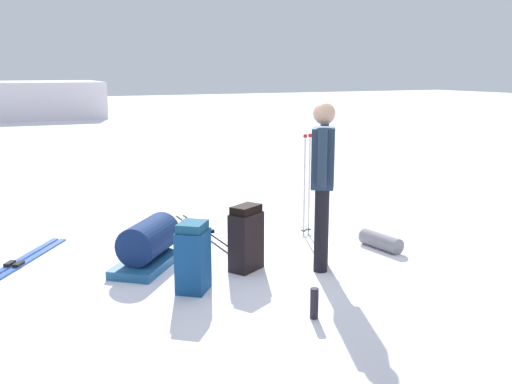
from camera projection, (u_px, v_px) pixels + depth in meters
The scene contains 10 objects.
ground_plane at pixel (256, 253), 6.57m from camera, with size 80.00×80.00×0.00m, color white.
skier_standing at pixel (323, 177), 5.90m from camera, with size 0.37×0.48×1.70m.
ski_pair_near at pixel (206, 232), 7.38m from camera, with size 0.20×1.96×0.05m.
ski_pair_far at pixel (14, 266), 6.12m from camera, with size 1.28×1.73×0.05m.
backpack_large_dark at pixel (246, 239), 5.97m from camera, with size 0.41×0.35×0.68m.
backpack_bright at pixel (193, 258), 5.40m from camera, with size 0.40×0.41×0.65m.
ski_poles_planted_near at pixel (307, 179), 7.17m from camera, with size 0.15×0.10×1.26m.
gear_sled at pixel (149, 245), 6.13m from camera, with size 1.03×1.10×0.49m.
sleeping_mat_rolled at pixel (381, 241), 6.72m from camera, with size 0.18×0.18×0.55m, color gray.
thermos_bottle at pixel (314, 303), 4.83m from camera, with size 0.07×0.07×0.26m, color black.
Camera 1 is at (-2.78, -5.65, 2.01)m, focal length 41.33 mm.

